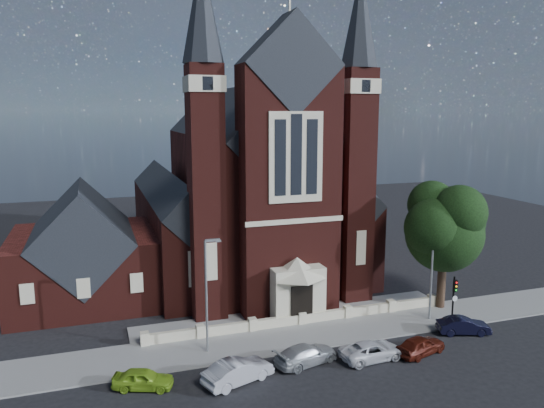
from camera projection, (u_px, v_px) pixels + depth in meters
The scene contains 16 objects.
ground at pixel (267, 290), 49.43m from camera, with size 120.00×120.00×0.00m, color black.
pavement_strip at pixel (311, 335), 39.65m from camera, with size 60.00×5.00×0.12m, color gray.
forecourt_paving at pixel (292, 315), 43.38m from camera, with size 26.00×3.00×0.14m, color gray.
forecourt_wall at pixel (301, 325), 41.51m from camera, with size 24.00×0.40×0.90m, color beige.
church at pixel (243, 191), 55.40m from camera, with size 20.01×34.90×29.20m.
parish_hall at pixel (84, 255), 46.44m from camera, with size 12.00×12.20×10.24m.
street_tree at pixel (448, 229), 43.56m from camera, with size 6.40×6.60×10.70m.
street_lamp_left at pixel (207, 289), 35.86m from camera, with size 1.16×0.22×8.09m.
street_lamp_right at pixel (433, 265), 41.59m from camera, with size 1.16×0.22×8.09m.
traffic_signal at pixel (454, 295), 40.76m from camera, with size 0.28×0.42×4.00m.
car_lime_van at pixel (143, 379), 31.87m from camera, with size 1.46×3.63×1.24m, color #82B524.
car_silver_a at pixel (238, 371), 32.55m from camera, with size 1.59×4.55×1.50m, color #AFB0B7.
car_silver_b at pixel (306, 354), 35.00m from camera, with size 1.84×4.52×1.31m, color #939699.
car_white_suv at pixel (372, 351), 35.63m from camera, with size 2.06×4.46×1.24m, color white.
car_dark_red at pixel (420, 345), 36.35m from camera, with size 1.56×3.87×1.32m, color #4D160D.
car_navy at pixel (463, 326), 39.71m from camera, with size 1.35×3.87×1.27m, color black.
Camera 1 is at (-14.84, -29.88, 16.57)m, focal length 35.00 mm.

